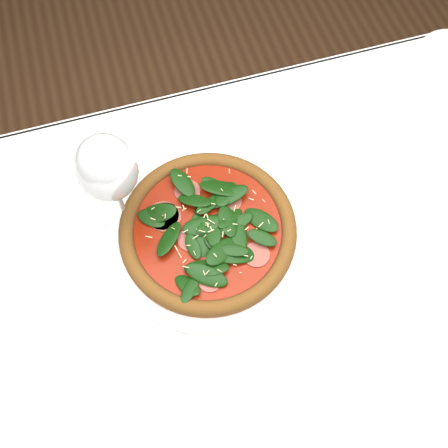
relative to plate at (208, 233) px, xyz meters
name	(u,v)px	position (x,y,z in m)	size (l,w,h in m)	color
ground	(241,355)	(0.06, -0.09, -0.76)	(6.00, 6.00, 0.00)	brown
dining_table	(251,291)	(0.06, -0.09, -0.11)	(1.21, 0.81, 0.75)	white
plate	(208,233)	(0.00, 0.00, 0.00)	(0.35, 0.35, 0.01)	white
pizza	(208,228)	(0.00, 0.00, 0.02)	(0.35, 0.35, 0.04)	#9E5726
wine_glass	(108,170)	(-0.13, 0.07, 0.15)	(0.09, 0.09, 0.22)	white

